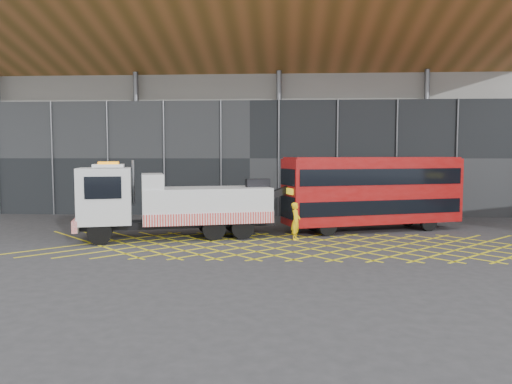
{
  "coord_description": "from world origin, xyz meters",
  "views": [
    {
      "loc": [
        4.43,
        -23.21,
        4.26
      ],
      "look_at": [
        3.0,
        1.5,
        2.4
      ],
      "focal_mm": 35.0,
      "sensor_mm": 36.0,
      "label": 1
    }
  ],
  "objects": [
    {
      "name": "construction_building",
      "position": [
        1.92,
        18.4,
        8.98
      ],
      "size": [
        55.0,
        23.97,
        18.0
      ],
      "color": "gray",
      "rests_on": "ground_plane"
    },
    {
      "name": "worker",
      "position": [
        4.99,
        1.58,
        0.94
      ],
      "size": [
        0.61,
        0.78,
        1.88
      ],
      "primitive_type": "imported",
      "rotation": [
        0.0,
        0.0,
        1.3
      ],
      "color": "yellow",
      "rests_on": "ground_plane"
    },
    {
      "name": "bus_towed",
      "position": [
        9.34,
        4.89,
        2.29
      ],
      "size": [
        10.28,
        5.61,
        4.12
      ],
      "rotation": [
        0.0,
        0.0,
        0.34
      ],
      "color": "maroon",
      "rests_on": "ground_plane"
    },
    {
      "name": "ground_plane",
      "position": [
        0.0,
        0.0,
        0.0
      ],
      "size": [
        120.0,
        120.0,
        0.0
      ],
      "primitive_type": "plane",
      "color": "#2D2D30"
    },
    {
      "name": "recovery_truck",
      "position": [
        -1.44,
        1.66,
        1.84
      ],
      "size": [
        11.34,
        5.34,
        3.98
      ],
      "rotation": [
        0.0,
        0.0,
        0.29
      ],
      "color": "black",
      "rests_on": "ground_plane"
    },
    {
      "name": "road_markings",
      "position": [
        5.6,
        0.0,
        0.01
      ],
      "size": [
        27.96,
        7.16,
        0.01
      ],
      "color": "yellow",
      "rests_on": "ground_plane"
    }
  ]
}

